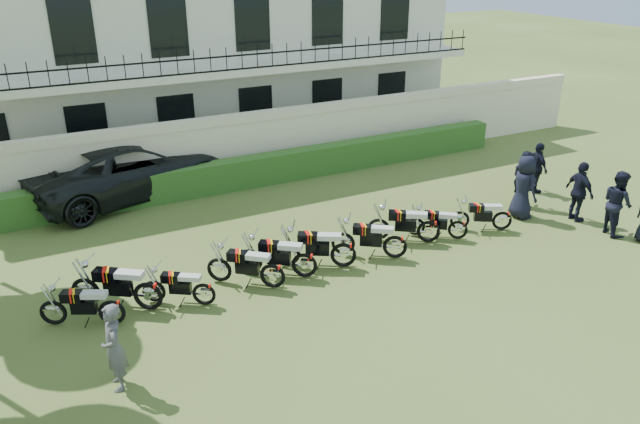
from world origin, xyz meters
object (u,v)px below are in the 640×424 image
object	(u,v)px
inspector	(114,347)
officer_5	(537,168)
motorcycle_1	(147,289)
motorcycle_6	(395,241)
suv	(129,169)
motorcycle_5	(344,249)
officer_2	(580,192)
motorcycle_4	(304,259)
motorcycle_9	(503,216)
motorcycle_0	(111,307)
officer_4	(524,178)
officer_1	(617,203)
motorcycle_8	(458,225)
officer_3	(524,187)
motorcycle_3	(272,270)
motorcycle_7	(429,226)
motorcycle_2	(204,289)

from	to	relation	value
inspector	officer_5	bearing A→B (deg)	107.49
inspector	motorcycle_1	bearing A→B (deg)	157.17
motorcycle_6	inspector	xyz separation A→B (m)	(-7.35, -1.92, 0.36)
suv	motorcycle_5	bearing A→B (deg)	-170.13
motorcycle_5	officer_2	world-z (taller)	officer_2
motorcycle_4	motorcycle_9	world-z (taller)	motorcycle_4
motorcycle_0	motorcycle_5	size ratio (longest dim) A/B	0.92
motorcycle_1	suv	world-z (taller)	suv
officer_4	officer_2	bearing A→B (deg)	-155.04
inspector	officer_1	distance (m)	13.66
motorcycle_8	officer_1	bearing A→B (deg)	-72.76
motorcycle_9	officer_2	size ratio (longest dim) A/B	0.87
officer_1	officer_4	bearing A→B (deg)	32.42
officer_3	motorcycle_0	bearing A→B (deg)	95.01
motorcycle_1	officer_4	xyz separation A→B (m)	(11.80, 0.81, 0.34)
motorcycle_3	motorcycle_7	world-z (taller)	motorcycle_7
officer_5	motorcycle_4	bearing A→B (deg)	110.46
motorcycle_7	officer_3	bearing A→B (deg)	-53.30
suv	inspector	bearing A→B (deg)	150.60
inspector	motorcycle_6	bearing A→B (deg)	107.16
officer_1	motorcycle_8	bearing A→B (deg)	85.12
motorcycle_3	motorcycle_5	xyz separation A→B (m)	(1.99, 0.14, 0.03)
motorcycle_2	inspector	distance (m)	3.04
motorcycle_0	officer_5	bearing A→B (deg)	-56.23
motorcycle_4	officer_1	size ratio (longest dim) A/B	0.90
motorcycle_2	officer_4	distance (m)	10.72
inspector	motorcycle_8	bearing A→B (deg)	104.83
motorcycle_6	motorcycle_9	size ratio (longest dim) A/B	1.05
motorcycle_3	officer_2	size ratio (longest dim) A/B	0.86
motorcycle_9	suv	size ratio (longest dim) A/B	0.24
motorcycle_6	officer_5	world-z (taller)	officer_5
motorcycle_0	motorcycle_3	distance (m)	3.65
motorcycle_8	motorcycle_9	xyz separation A→B (m)	(1.50, -0.10, 0.01)
motorcycle_4	officer_5	bearing A→B (deg)	-43.01
motorcycle_1	motorcycle_3	distance (m)	2.85
motorcycle_8	officer_3	size ratio (longest dim) A/B	0.71
motorcycle_1	motorcycle_6	size ratio (longest dim) A/B	1.09
officer_4	motorcycle_4	bearing A→B (deg)	104.22
officer_1	officer_3	size ratio (longest dim) A/B	0.97
motorcycle_7	officer_1	xyz separation A→B (m)	(4.99, -1.89, 0.43)
motorcycle_8	officer_4	bearing A→B (deg)	-33.04
motorcycle_4	officer_4	size ratio (longest dim) A/B	0.95
officer_4	motorcycle_2	bearing A→B (deg)	103.01
motorcycle_9	officer_3	xyz separation A→B (m)	(1.16, 0.47, 0.52)
motorcycle_6	suv	xyz separation A→B (m)	(-5.11, 7.70, 0.40)
motorcycle_4	officer_2	bearing A→B (deg)	-57.09
motorcycle_7	inspector	distance (m)	8.97
officer_2	officer_4	bearing A→B (deg)	25.71
suv	officer_2	xyz separation A→B (m)	(11.21, -8.11, 0.01)
officer_2	officer_5	xyz separation A→B (m)	(0.60, 2.24, -0.06)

